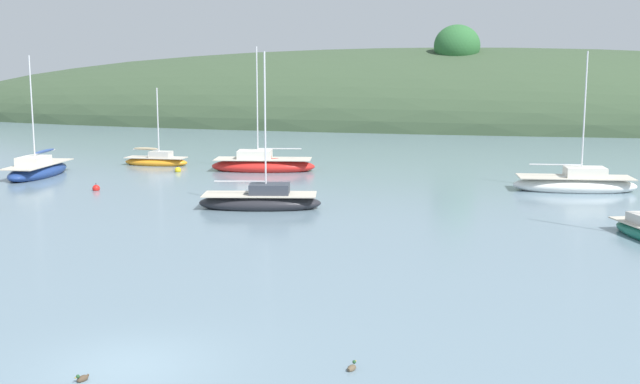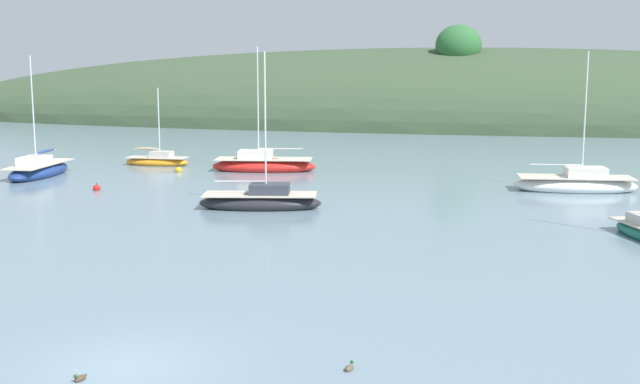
% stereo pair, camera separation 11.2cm
% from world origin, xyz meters
% --- Properties ---
extents(ground_plane, '(400.00, 400.00, 0.00)m').
position_xyz_m(ground_plane, '(0.00, 0.00, 0.00)').
color(ground_plane, slate).
extents(far_shoreline_hill, '(150.00, 36.00, 23.32)m').
position_xyz_m(far_shoreline_hill, '(0.31, 85.36, 0.11)').
color(far_shoreline_hill, '#384C33').
rests_on(far_shoreline_hill, ground).
extents(sailboat_blue_center, '(3.17, 7.18, 8.20)m').
position_xyz_m(sailboat_blue_center, '(-21.56, 29.19, 0.42)').
color(sailboat_blue_center, navy).
rests_on(sailboat_blue_center, ground).
extents(sailboat_teal_outer, '(7.60, 3.77, 8.85)m').
position_xyz_m(sailboat_teal_outer, '(-7.85, 35.33, 0.43)').
color(sailboat_teal_outer, red).
rests_on(sailboat_teal_outer, ground).
extents(sailboat_red_portside, '(4.91, 1.82, 5.87)m').
position_xyz_m(sailboat_red_portside, '(-16.49, 36.59, 0.32)').
color(sailboat_red_portside, orange).
rests_on(sailboat_red_portside, ground).
extents(sailboat_yellow_far, '(7.36, 3.28, 8.36)m').
position_xyz_m(sailboat_yellow_far, '(12.77, 31.14, 0.42)').
color(sailboat_yellow_far, white).
rests_on(sailboat_yellow_far, ground).
extents(sailboat_grey_yawl, '(6.63, 3.44, 8.22)m').
position_xyz_m(sailboat_grey_yawl, '(-3.47, 21.35, 0.38)').
color(sailboat_grey_yawl, '#232328').
rests_on(sailboat_grey_yawl, ground).
extents(mooring_buoy_outer, '(0.44, 0.44, 0.54)m').
position_xyz_m(mooring_buoy_outer, '(-14.74, 24.68, 0.12)').
color(mooring_buoy_outer, red).
rests_on(mooring_buoy_outer, ground).
extents(mooring_buoy_channel, '(0.44, 0.44, 0.54)m').
position_xyz_m(mooring_buoy_channel, '(-13.40, 33.44, 0.12)').
color(mooring_buoy_channel, yellow).
rests_on(mooring_buoy_channel, ground).
extents(duck_lead, '(0.25, 0.42, 0.24)m').
position_xyz_m(duck_lead, '(-0.64, -1.03, 0.05)').
color(duck_lead, '#473828').
rests_on(duck_lead, ground).
extents(duck_lone_left, '(0.26, 0.42, 0.24)m').
position_xyz_m(duck_lone_left, '(5.36, 1.09, 0.05)').
color(duck_lone_left, brown).
rests_on(duck_lone_left, ground).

